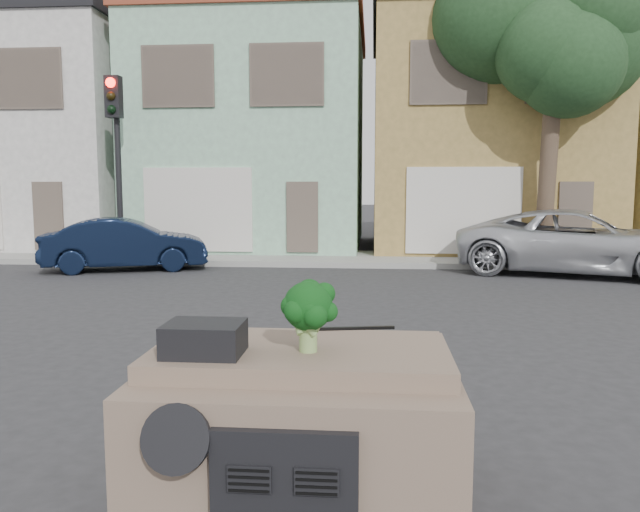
# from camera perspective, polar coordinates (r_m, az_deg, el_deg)

# --- Properties ---
(ground_plane) EXTENTS (120.00, 120.00, 0.00)m
(ground_plane) POSITION_cam_1_polar(r_m,az_deg,el_deg) (7.42, 1.11, -10.49)
(ground_plane) COLOR #303033
(ground_plane) RESTS_ON ground
(sidewalk) EXTENTS (40.00, 3.00, 0.15)m
(sidewalk) POSITION_cam_1_polar(r_m,az_deg,el_deg) (17.71, 3.35, -0.25)
(sidewalk) COLOR gray
(sidewalk) RESTS_ON ground
(townhouse_white) EXTENTS (7.20, 8.20, 7.55)m
(townhouse_white) POSITION_cam_1_polar(r_m,az_deg,el_deg) (24.48, -23.41, 9.79)
(townhouse_white) COLOR silver
(townhouse_white) RESTS_ON ground
(townhouse_mint) EXTENTS (7.20, 8.20, 7.55)m
(townhouse_mint) POSITION_cam_1_polar(r_m,az_deg,el_deg) (22.00, -5.61, 10.72)
(townhouse_mint) COLOR #91C2A2
(townhouse_mint) RESTS_ON ground
(townhouse_tan) EXTENTS (7.20, 8.20, 7.55)m
(townhouse_tan) POSITION_cam_1_polar(r_m,az_deg,el_deg) (21.92, 14.40, 10.56)
(townhouse_tan) COLOR #A08244
(townhouse_tan) RESTS_ON ground
(navy_sedan) EXTENTS (4.26, 2.63, 1.33)m
(navy_sedan) POSITION_cam_1_polar(r_m,az_deg,el_deg) (16.62, -17.26, -1.24)
(navy_sedan) COLOR black
(navy_sedan) RESTS_ON ground
(silver_pickup) EXTENTS (6.18, 4.22, 1.57)m
(silver_pickup) POSITION_cam_1_polar(r_m,az_deg,el_deg) (16.38, 22.42, -1.56)
(silver_pickup) COLOR silver
(silver_pickup) RESTS_ON ground
(traffic_signal) EXTENTS (0.40, 0.40, 5.10)m
(traffic_signal) POSITION_cam_1_polar(r_m,az_deg,el_deg) (17.98, -18.06, 7.45)
(traffic_signal) COLOR black
(traffic_signal) RESTS_ON ground
(tree_near) EXTENTS (4.40, 4.00, 8.50)m
(tree_near) POSITION_cam_1_polar(r_m,az_deg,el_deg) (17.60, 20.33, 12.95)
(tree_near) COLOR #1F3F20
(tree_near) RESTS_ON ground
(car_dashboard) EXTENTS (2.00, 1.80, 1.12)m
(car_dashboard) POSITION_cam_1_polar(r_m,az_deg,el_deg) (4.41, -1.54, -14.94)
(car_dashboard) COLOR #766151
(car_dashboard) RESTS_ON ground
(instrument_hump) EXTENTS (0.48, 0.38, 0.20)m
(instrument_hump) POSITION_cam_1_polar(r_m,az_deg,el_deg) (3.99, -10.53, -7.43)
(instrument_hump) COLOR black
(instrument_hump) RESTS_ON car_dashboard
(wiper_arm) EXTENTS (0.69, 0.15, 0.02)m
(wiper_arm) POSITION_cam_1_polar(r_m,az_deg,el_deg) (4.58, 2.48, -6.63)
(wiper_arm) COLOR black
(wiper_arm) RESTS_ON car_dashboard
(broccoli) EXTENTS (0.38, 0.38, 0.46)m
(broccoli) POSITION_cam_1_polar(r_m,az_deg,el_deg) (3.95, -1.10, -5.49)
(broccoli) COLOR #0B340F
(broccoli) RESTS_ON car_dashboard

